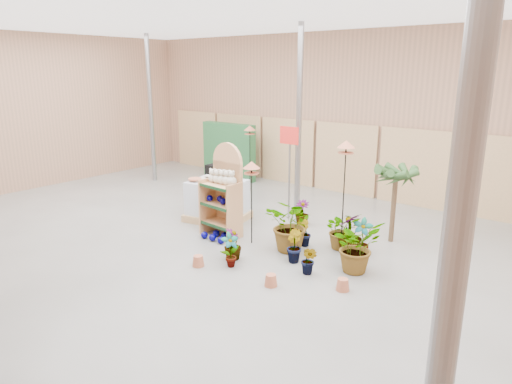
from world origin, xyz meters
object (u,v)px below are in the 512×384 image
Objects in this scene: bird_table_front at (252,168)px; display_shelf at (225,193)px; potted_plant_2 at (292,225)px; pallet_stack at (217,200)px.

display_shelf is at bearing 174.59° from bird_table_front.
bird_table_front is 1.38m from potted_plant_2.
bird_table_front is (1.59, -0.66, 1.11)m from pallet_stack.
display_shelf reaches higher than pallet_stack.
potted_plant_2 is at bearing -23.33° from pallet_stack.
pallet_stack is 2.04m from bird_table_front.
potted_plant_2 reaches higher than pallet_stack.
display_shelf is 1.04m from bird_table_front.
bird_table_front is (0.79, -0.07, 0.67)m from display_shelf.
display_shelf is 1.72m from potted_plant_2.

